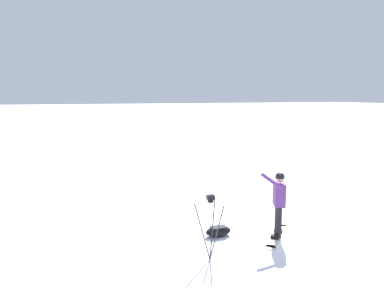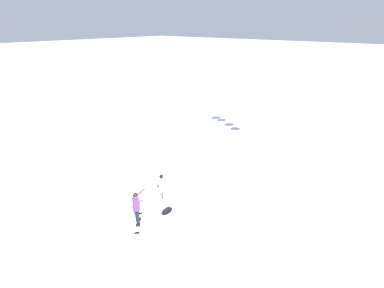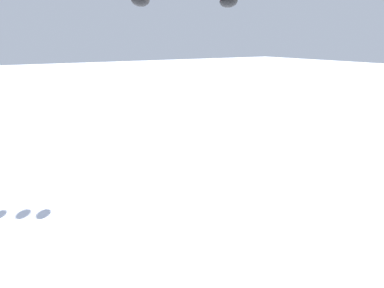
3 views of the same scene
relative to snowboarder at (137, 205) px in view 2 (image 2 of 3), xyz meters
The scene contains 6 objects.
ground_plane 1.32m from the snowboarder, 48.37° to the right, with size 300.00×300.00×0.00m, color white.
snowboarder is the anchor object (origin of this frame).
snowboard 1.02m from the snowboarder, 13.63° to the left, with size 1.33×1.39×0.10m.
gear_bag_large 1.79m from the snowboarder, 69.27° to the left, with size 0.36×0.69×0.26m.
camera_tripod 2.20m from the snowboarder, 103.26° to the left, with size 0.63×0.62×1.50m.
distant_ridge 59.80m from the snowboarder, 160.06° to the left, with size 22.24×38.42×3.58m.
Camera 2 is at (8.27, -6.00, 8.86)m, focal length 25.86 mm.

